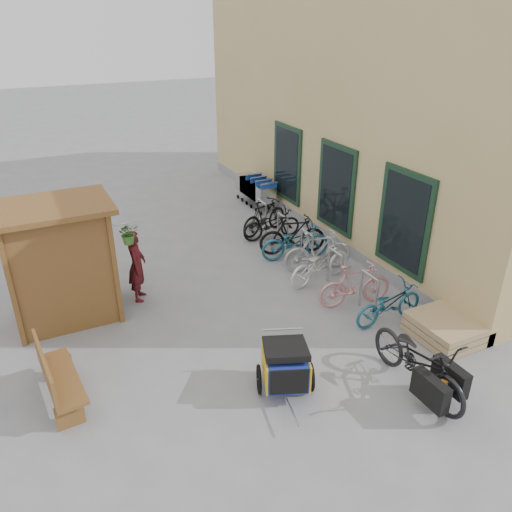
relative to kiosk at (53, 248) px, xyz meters
name	(u,v)px	position (x,y,z in m)	size (l,w,h in m)	color
ground	(267,340)	(3.28, -2.47, -1.55)	(80.00, 80.00, 0.00)	gray
building	(400,93)	(9.77, 2.03, 1.94)	(6.07, 13.00, 7.00)	tan
kiosk	(53,248)	(0.00, 0.00, 0.00)	(2.49, 1.65, 2.40)	brown
bike_rack	(307,245)	(5.58, -0.07, -1.04)	(0.05, 5.35, 0.86)	#A5A8AD
pallet_stack	(444,329)	(6.28, -3.87, -1.34)	(1.00, 1.20, 0.40)	tan
bench	(56,377)	(-0.40, -2.49, -1.06)	(0.60, 1.57, 0.97)	brown
shopping_carts	(255,188)	(6.28, 4.19, -0.96)	(0.57, 1.91, 1.02)	silver
child_trailer	(286,364)	(2.92, -3.79, -1.05)	(1.02, 1.55, 0.90)	#1B2496
cargo_bike	(420,362)	(4.85, -4.71, -1.02)	(0.73, 2.06, 1.08)	black
person_kiosk	(137,266)	(1.53, 0.11, -0.76)	(0.57, 0.38, 1.57)	maroon
bike_0	(389,304)	(5.71, -2.95, -1.14)	(0.55, 1.57, 0.83)	#1B556C
bike_1	(355,285)	(5.49, -2.13, -1.07)	(0.45, 1.59, 0.96)	#D58A8D
bike_2	(320,263)	(5.41, -0.95, -1.10)	(0.60, 1.73, 0.91)	silver
bike_3	(318,251)	(5.65, -0.45, -1.05)	(0.47, 1.68, 1.01)	#A7A8AB
bike_4	(295,241)	(5.50, 0.34, -1.10)	(0.61, 1.74, 0.91)	#1B556C
bike_5	(292,235)	(5.58, 0.61, -1.04)	(0.48, 1.70, 1.02)	black
bike_6	(272,224)	(5.54, 1.67, -1.13)	(0.57, 1.63, 0.85)	black
bike_7	(264,217)	(5.54, 2.10, -1.07)	(0.46, 1.62, 0.97)	black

